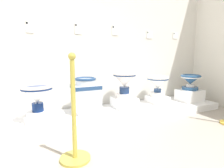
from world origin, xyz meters
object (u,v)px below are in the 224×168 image
(antique_toilet_slender_white, at_px, (37,95))
(plinth_block_broad_patterned, at_px, (124,102))
(plinth_block_slender_white, at_px, (38,118))
(antique_toilet_central_ornate, at_px, (86,93))
(info_placard_second, at_px, (29,27))
(antique_toilet_broad_patterned, at_px, (124,81))
(plinth_block_leftmost, at_px, (157,99))
(plinth_block_central_ornate, at_px, (86,110))
(info_placard_third, at_px, (78,28))
(info_placard_fourth, at_px, (115,30))
(plinth_block_pale_glazed, at_px, (189,95))
(antique_toilet_pale_glazed, at_px, (190,80))
(antique_toilet_leftmost, at_px, (158,83))
(stanchion_post_near_left, at_px, (74,132))
(info_placard_fifth, at_px, (149,35))
(info_placard_sixth, at_px, (175,35))

(antique_toilet_slender_white, bearing_deg, plinth_block_broad_patterned, 4.20)
(plinth_block_slender_white, relative_size, antique_toilet_central_ornate, 0.69)
(antique_toilet_slender_white, distance_m, info_placard_second, 0.96)
(antique_toilet_central_ornate, relative_size, plinth_block_broad_patterned, 1.25)
(plinth_block_slender_white, bearing_deg, antique_toilet_slender_white, 90.00)
(antique_toilet_broad_patterned, xyz_separation_m, plinth_block_leftmost, (0.67, 0.02, -0.36))
(plinth_block_central_ornate, height_order, info_placard_third, info_placard_third)
(info_placard_fourth, bearing_deg, plinth_block_leftmost, -24.01)
(info_placard_fourth, bearing_deg, plinth_block_slender_white, -161.98)
(antique_toilet_broad_patterned, bearing_deg, info_placard_fourth, 91.16)
(plinth_block_broad_patterned, bearing_deg, plinth_block_pale_glazed, -5.75)
(antique_toilet_central_ornate, distance_m, antique_toilet_broad_patterned, 0.64)
(plinth_block_leftmost, relative_size, antique_toilet_pale_glazed, 1.01)
(plinth_block_central_ornate, relative_size, antique_toilet_leftmost, 1.02)
(info_placard_second, distance_m, stanchion_post_near_left, 1.68)
(antique_toilet_slender_white, xyz_separation_m, stanchion_post_near_left, (0.25, -0.87, -0.18))
(stanchion_post_near_left, bearing_deg, antique_toilet_central_ornate, 67.43)
(info_placard_fourth, xyz_separation_m, info_placard_fifth, (0.69, -0.00, -0.04))
(plinth_block_broad_patterned, relative_size, plinth_block_leftmost, 1.03)
(antique_toilet_broad_patterned, xyz_separation_m, antique_toilet_pale_glazed, (1.28, -0.13, -0.05))
(plinth_block_pale_glazed, relative_size, info_placard_fourth, 2.51)
(stanchion_post_near_left, bearing_deg, plinth_block_broad_patterned, 43.16)
(plinth_block_slender_white, distance_m, antique_toilet_leftmost, 1.97)
(plinth_block_broad_patterned, bearing_deg, info_placard_sixth, 13.82)
(antique_toilet_slender_white, height_order, antique_toilet_pale_glazed, antique_toilet_pale_glazed)
(plinth_block_broad_patterned, relative_size, info_placard_second, 2.30)
(antique_toilet_central_ornate, bearing_deg, info_placard_fourth, 26.50)
(info_placard_third, bearing_deg, antique_toilet_pale_glazed, -13.23)
(info_placard_fourth, bearing_deg, antique_toilet_central_ornate, -153.50)
(plinth_block_broad_patterned, xyz_separation_m, antique_toilet_broad_patterned, (-0.00, 0.00, 0.34))
(plinth_block_central_ornate, distance_m, stanchion_post_near_left, 1.07)
(antique_toilet_central_ornate, distance_m, info_placard_second, 1.18)
(antique_toilet_central_ornate, height_order, info_placard_sixth, info_placard_sixth)
(antique_toilet_slender_white, distance_m, plinth_block_central_ornate, 0.73)
(antique_toilet_central_ornate, distance_m, plinth_block_leftmost, 1.31)
(antique_toilet_broad_patterned, xyz_separation_m, info_placard_sixth, (1.30, 0.32, 0.78))
(plinth_block_central_ornate, xyz_separation_m, plinth_block_broad_patterned, (0.63, -0.01, 0.05))
(info_placard_fourth, relative_size, info_placard_fifth, 1.20)
(antique_toilet_slender_white, xyz_separation_m, info_placard_sixth, (2.58, 0.41, 0.87))
(plinth_block_slender_white, xyz_separation_m, plinth_block_leftmost, (1.95, 0.11, 0.02))
(plinth_block_pale_glazed, distance_m, info_placard_second, 2.84)
(antique_toilet_leftmost, bearing_deg, stanchion_post_near_left, -149.87)
(plinth_block_central_ornate, height_order, info_placard_sixth, info_placard_sixth)
(antique_toilet_leftmost, xyz_separation_m, info_placard_third, (-1.30, 0.30, 0.88))
(antique_toilet_slender_white, xyz_separation_m, plinth_block_broad_patterned, (1.28, 0.09, -0.26))
(stanchion_post_near_left, bearing_deg, antique_toilet_pale_glazed, 19.94)
(antique_toilet_broad_patterned, bearing_deg, antique_toilet_pale_glazed, -5.75)
(plinth_block_slender_white, distance_m, plinth_block_leftmost, 1.95)
(plinth_block_leftmost, height_order, stanchion_post_near_left, stanchion_post_near_left)
(plinth_block_pale_glazed, distance_m, antique_toilet_pale_glazed, 0.27)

